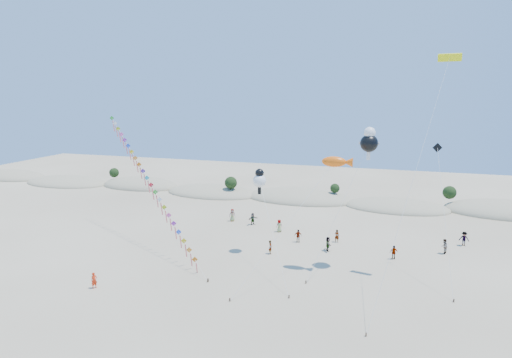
# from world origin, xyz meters

# --- Properties ---
(ground) EXTENTS (160.00, 160.00, 0.00)m
(ground) POSITION_xyz_m (0.00, 0.00, 0.00)
(ground) COLOR gray
(ground) RESTS_ON ground
(dune_ridge) EXTENTS (145.30, 11.49, 5.57)m
(dune_ridge) POSITION_xyz_m (1.06, 45.14, 0.11)
(dune_ridge) COLOR gray
(dune_ridge) RESTS_ON ground
(kite_train) EXTENTS (21.45, 15.84, 15.65)m
(kite_train) POSITION_xyz_m (-13.24, 18.29, 7.86)
(kite_train) COLOR #3F2D1E
(kite_train) RESTS_ON ground
(fish_kite) EXTENTS (9.41, 10.58, 11.86)m
(fish_kite) POSITION_xyz_m (9.34, 16.74, 11.29)
(fish_kite) COLOR #3F2D1E
(fish_kite) RESTS_ON ground
(cartoon_kite_low) EXTENTS (6.64, 11.07, 9.77)m
(cartoon_kite_low) POSITION_xyz_m (0.54, 19.15, 8.55)
(cartoon_kite_low) COLOR #3F2D1E
(cartoon_kite_low) RESTS_ON ground
(cartoon_kite_high) EXTENTS (6.03, 6.95, 14.75)m
(cartoon_kite_high) POSITION_xyz_m (12.26, 18.31, 13.30)
(cartoon_kite_high) COLOR #3F2D1E
(cartoon_kite_high) RESTS_ON ground
(parafoil_kite) EXTENTS (6.83, 14.18, 21.63)m
(parafoil_kite) POSITION_xyz_m (18.89, 17.92, 20.65)
(parafoil_kite) COLOR #3F2D1E
(parafoil_kite) RESTS_ON ground
(dark_kite) EXTENTS (1.99, 9.03, 13.07)m
(dark_kite) POSITION_xyz_m (19.35, 18.83, 9.12)
(dark_kite) COLOR #3F2D1E
(dark_kite) RESTS_ON ground
(flyer_foreground) EXTENTS (0.61, 0.68, 1.55)m
(flyer_foreground) POSITION_xyz_m (-11.58, 5.45, 0.78)
(flyer_foreground) COLOR red
(flyer_foreground) RESTS_ON ground
(beachgoers) EXTENTS (31.24, 11.45, 1.80)m
(beachgoers) POSITION_xyz_m (7.99, 25.51, 0.84)
(beachgoers) COLOR slate
(beachgoers) RESTS_ON ground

